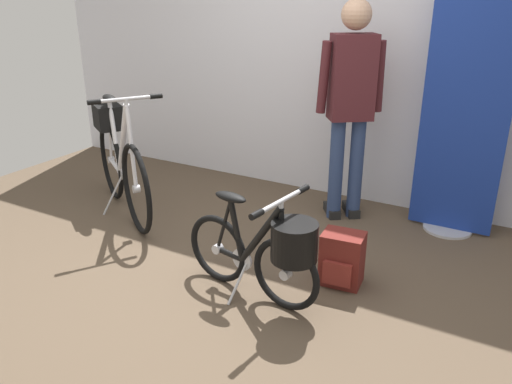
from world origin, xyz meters
TOP-DOWN VIEW (x-y plane):
  - ground_plane at (0.00, 0.00)m, footprint 6.03×6.03m
  - back_wall at (0.00, 1.89)m, footprint 6.03×0.10m
  - floor_banner_stand at (1.06, 1.57)m, footprint 0.60×0.36m
  - folding_bike_foreground at (0.31, 0.04)m, footprint 0.95×0.53m
  - display_bike_left at (-1.38, 0.63)m, footprint 1.27×0.83m
  - visitor_near_wall at (0.27, 1.41)m, footprint 0.44×0.39m
  - backpack_on_floor at (0.62, 0.44)m, footprint 0.27×0.24m

SIDE VIEW (x-z plane):
  - ground_plane at x=0.00m, z-range 0.00..0.00m
  - backpack_on_floor at x=0.62m, z-range 0.00..0.34m
  - folding_bike_foreground at x=0.31m, z-range 0.00..0.68m
  - display_bike_left at x=-1.38m, z-range -0.06..0.97m
  - floor_banner_stand at x=1.06m, z-range -0.09..1.82m
  - visitor_near_wall at x=0.27m, z-range 0.12..1.79m
  - back_wall at x=0.00m, z-range 0.00..2.73m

